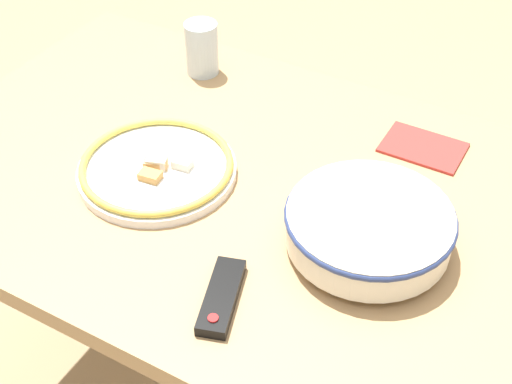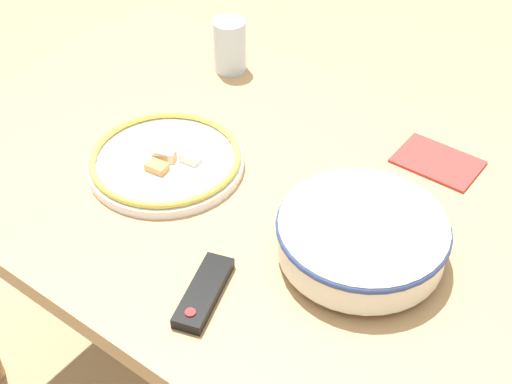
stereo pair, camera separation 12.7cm
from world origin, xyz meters
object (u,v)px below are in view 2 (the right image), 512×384
at_px(food_plate, 166,160).
at_px(drinking_glass, 230,46).
at_px(noodle_bowl, 362,237).
at_px(tv_remote, 204,292).

relative_size(food_plate, drinking_glass, 2.50).
bearing_deg(drinking_glass, noodle_bowl, 148.27).
bearing_deg(drinking_glass, food_plate, 109.23).
distance_m(noodle_bowl, drinking_glass, 0.64).
relative_size(noodle_bowl, tv_remote, 1.80).
height_order(tv_remote, drinking_glass, drinking_glass).
bearing_deg(food_plate, tv_remote, 142.49).
xyz_separation_m(noodle_bowl, tv_remote, (0.15, 0.23, -0.04)).
bearing_deg(noodle_bowl, drinking_glass, -31.73).
distance_m(noodle_bowl, tv_remote, 0.27).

